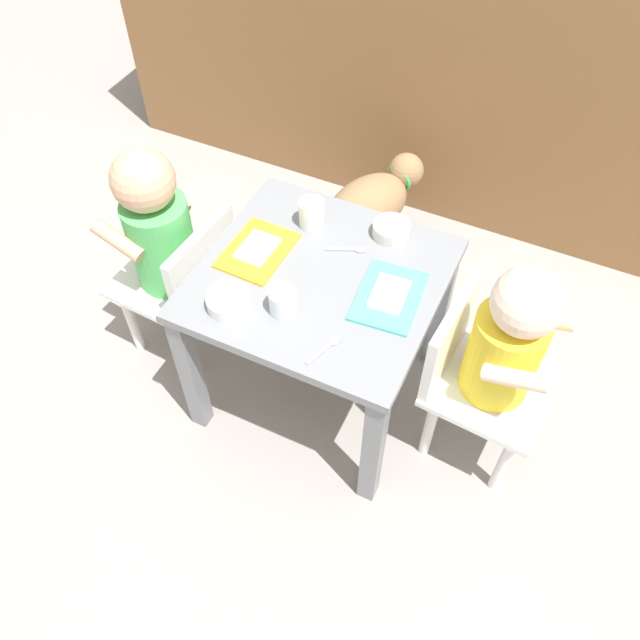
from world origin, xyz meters
name	(u,v)px	position (x,y,z in m)	size (l,w,h in m)	color
ground_plane	(320,386)	(0.00, 0.00, 0.00)	(7.00, 7.00, 0.00)	gray
kitchen_cabinet_back	(455,76)	(0.00, 1.04, 0.44)	(2.38, 0.37, 0.87)	brown
dining_table	(320,300)	(0.00, 0.00, 0.39)	(0.56, 0.54, 0.48)	slate
seated_child_left	(163,237)	(-0.44, -0.01, 0.43)	(0.30, 0.30, 0.68)	white
seated_child_right	(502,347)	(0.44, 0.03, 0.42)	(0.30, 0.30, 0.66)	white
dog	(372,204)	(-0.09, 0.57, 0.22)	(0.29, 0.41, 0.32)	olive
food_tray_left	(257,250)	(-0.17, 0.01, 0.48)	(0.15, 0.20, 0.02)	gold
food_tray_right	(389,296)	(0.17, 0.01, 0.48)	(0.16, 0.21, 0.02)	#4CC6BC
water_cup_left	(283,302)	(-0.03, -0.13, 0.50)	(0.07, 0.07, 0.06)	white
water_cup_right	(312,215)	(-0.10, 0.15, 0.51)	(0.07, 0.07, 0.07)	white
veggie_bowl_far	(229,301)	(-0.14, -0.17, 0.49)	(0.10, 0.10, 0.03)	white
veggie_bowl_near	(391,229)	(0.10, 0.20, 0.49)	(0.09, 0.09, 0.03)	silver
spoon_by_left_tray	(326,347)	(0.10, -0.19, 0.48)	(0.04, 0.10, 0.01)	silver
spoon_by_right_tray	(350,249)	(0.03, 0.11, 0.48)	(0.10, 0.05, 0.01)	silver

